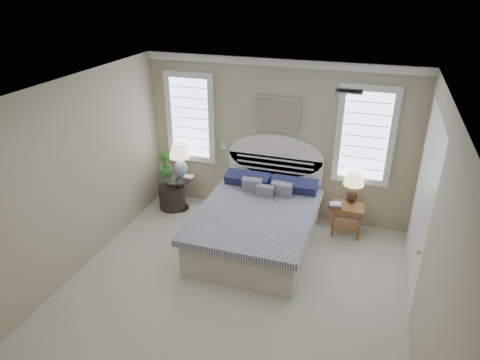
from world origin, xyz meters
name	(u,v)px	position (x,y,z in m)	size (l,w,h in m)	color
floor	(227,301)	(0.00, 0.00, 0.00)	(4.50, 5.00, 0.01)	beige
ceiling	(223,98)	(0.00, 0.00, 2.70)	(4.50, 5.00, 0.01)	white
wall_back	(277,141)	(0.00, 2.50, 1.35)	(4.50, 0.02, 2.70)	tan
wall_left	(65,185)	(-2.25, 0.00, 1.35)	(0.02, 5.00, 2.70)	tan
wall_right	(432,246)	(2.25, 0.00, 1.35)	(0.02, 5.00, 2.70)	tan
crown_molding	(279,62)	(0.00, 2.46, 2.64)	(4.50, 0.08, 0.12)	silver
hvac_vent	(349,91)	(1.20, 0.80, 2.68)	(0.30, 0.20, 0.02)	#B2B2B2
switch_plate	(223,146)	(-0.95, 2.48, 1.15)	(0.08, 0.01, 0.12)	silver
window_left	(191,118)	(-1.55, 2.48, 1.60)	(0.90, 0.06, 1.60)	#C5DAF9
window_right	(365,136)	(1.40, 2.48, 1.60)	(0.90, 0.06, 1.60)	#C5DAF9
painting	(277,114)	(0.00, 2.46, 1.82)	(0.74, 0.04, 0.58)	silver
closet_door	(422,205)	(2.23, 1.20, 1.20)	(0.02, 1.80, 2.40)	white
bed	(258,221)	(0.00, 1.46, 0.39)	(1.72, 2.28, 1.47)	#BAB7A3
side_table_left	(179,190)	(-1.65, 2.05, 0.39)	(0.56, 0.56, 0.63)	black
nightstand_right	(348,213)	(1.30, 2.15, 0.39)	(0.50, 0.40, 0.53)	#9F6034
floor_pot	(172,197)	(-1.79, 2.04, 0.21)	(0.47, 0.47, 0.42)	black
lamp_left	(180,156)	(-1.63, 2.14, 1.00)	(0.48, 0.48, 0.61)	silver
lamp_right	(354,184)	(1.33, 2.29, 0.85)	(0.41, 0.41, 0.53)	black
potted_plant	(165,165)	(-1.87, 2.02, 0.85)	(0.24, 0.24, 0.43)	#336A2A
books_left	(189,178)	(-1.43, 2.01, 0.66)	(0.19, 0.15, 0.07)	maroon
books_right	(335,206)	(1.10, 2.00, 0.57)	(0.22, 0.18, 0.08)	maroon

